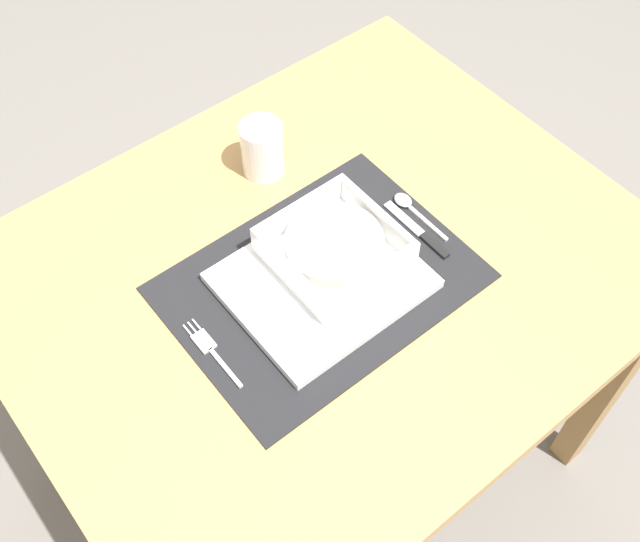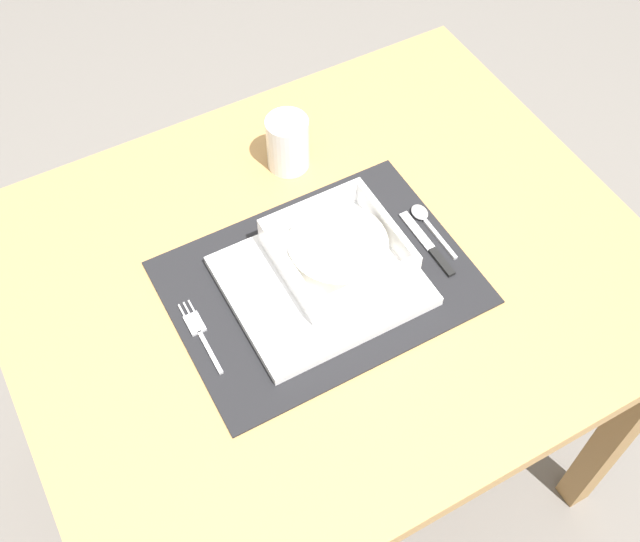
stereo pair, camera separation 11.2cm
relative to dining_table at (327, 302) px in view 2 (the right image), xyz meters
name	(u,v)px [view 2 (the right image)]	position (x,y,z in m)	size (l,w,h in m)	color
ground_plane	(325,452)	(0.00, 0.00, -0.62)	(6.00, 6.00, 0.00)	slate
dining_table	(327,302)	(0.00, 0.00, 0.00)	(0.95, 0.78, 0.71)	#B2844C
placemat	(320,282)	(-0.02, -0.02, 0.10)	(0.44, 0.32, 0.00)	black
serving_plate	(321,281)	(-0.02, -0.03, 0.11)	(0.27, 0.23, 0.02)	white
porridge_bowl	(338,251)	(0.01, -0.01, 0.14)	(0.17, 0.17, 0.05)	white
fork	(199,331)	(-0.22, -0.01, 0.10)	(0.02, 0.13, 0.00)	silver
spoon	(424,218)	(0.17, 0.00, 0.11)	(0.02, 0.12, 0.01)	silver
butter_knife	(430,247)	(0.15, -0.05, 0.10)	(0.01, 0.14, 0.01)	black
drinking_glass	(288,146)	(0.05, 0.21, 0.14)	(0.07, 0.07, 0.09)	white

